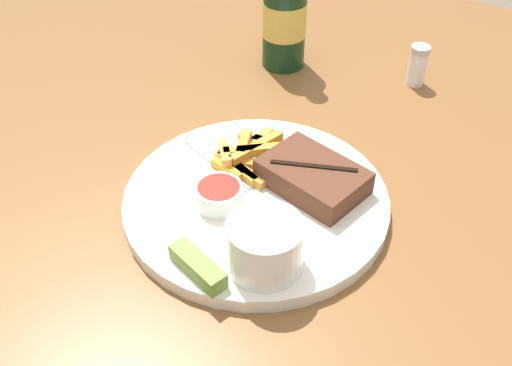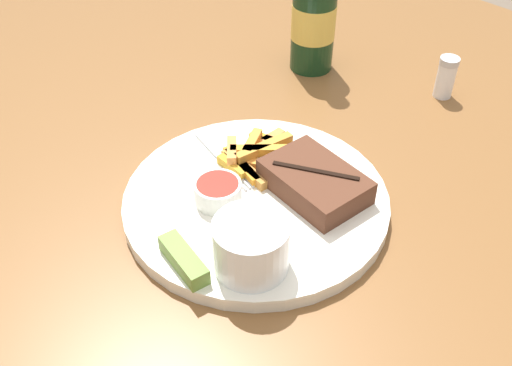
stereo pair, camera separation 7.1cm
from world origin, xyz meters
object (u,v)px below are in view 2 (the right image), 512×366
(dipping_sauce_cup, at_px, (218,191))
(salt_shaker, at_px, (446,77))
(steak_portion, at_px, (315,181))
(pickle_spear, at_px, (184,260))
(dinner_plate, at_px, (256,201))
(coleslaw_cup, at_px, (251,243))
(beer_bottle, at_px, (314,19))
(fork_utensil, at_px, (221,157))

(dipping_sauce_cup, bearing_deg, salt_shaker, 83.68)
(steak_portion, bearing_deg, pickle_spear, -95.14)
(dinner_plate, relative_size, coleslaw_cup, 3.97)
(steak_portion, relative_size, beer_bottle, 0.55)
(dinner_plate, xyz_separation_m, pickle_spear, (0.03, -0.13, 0.02))
(coleslaw_cup, height_order, dipping_sauce_cup, coleslaw_cup)
(steak_portion, relative_size, pickle_spear, 1.71)
(dinner_plate, height_order, steak_portion, steak_portion)
(dinner_plate, height_order, dipping_sauce_cup, dipping_sauce_cup)
(pickle_spear, height_order, fork_utensil, pickle_spear)
(dinner_plate, bearing_deg, coleslaw_cup, -47.09)
(steak_portion, xyz_separation_m, salt_shaker, (-0.02, 0.32, -0.00))
(pickle_spear, relative_size, beer_bottle, 0.32)
(dinner_plate, height_order, beer_bottle, beer_bottle)
(coleslaw_cup, bearing_deg, pickle_spear, -132.68)
(coleslaw_cup, relative_size, pickle_spear, 1.06)
(steak_portion, distance_m, beer_bottle, 0.34)
(fork_utensil, height_order, salt_shaker, salt_shaker)
(salt_shaker, bearing_deg, fork_utensil, -106.19)
(beer_bottle, bearing_deg, dinner_plate, -59.30)
(beer_bottle, xyz_separation_m, salt_shaker, (0.20, 0.08, -0.05))
(dinner_plate, xyz_separation_m, dipping_sauce_cup, (-0.02, -0.04, 0.02))
(pickle_spear, distance_m, salt_shaker, 0.51)
(steak_portion, distance_m, salt_shaker, 0.33)
(pickle_spear, xyz_separation_m, salt_shaker, (-0.01, 0.51, 0.00))
(pickle_spear, height_order, salt_shaker, salt_shaker)
(salt_shaker, bearing_deg, beer_bottle, -158.61)
(steak_portion, xyz_separation_m, beer_bottle, (-0.22, 0.25, 0.05))
(salt_shaker, bearing_deg, coleslaw_cup, -83.38)
(steak_portion, xyz_separation_m, pickle_spear, (-0.02, -0.19, -0.01))
(fork_utensil, relative_size, salt_shaker, 2.05)
(coleslaw_cup, height_order, salt_shaker, coleslaw_cup)
(dipping_sauce_cup, relative_size, pickle_spear, 0.74)
(dipping_sauce_cup, distance_m, salt_shaker, 0.42)
(fork_utensil, bearing_deg, beer_bottle, 120.94)
(coleslaw_cup, relative_size, fork_utensil, 0.61)
(steak_portion, height_order, fork_utensil, steak_portion)
(dinner_plate, relative_size, fork_utensil, 2.41)
(steak_portion, bearing_deg, dipping_sauce_cup, -125.97)
(dipping_sauce_cup, xyz_separation_m, pickle_spear, (0.05, -0.09, -0.01))
(steak_portion, height_order, salt_shaker, salt_shaker)
(beer_bottle, bearing_deg, salt_shaker, 21.39)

